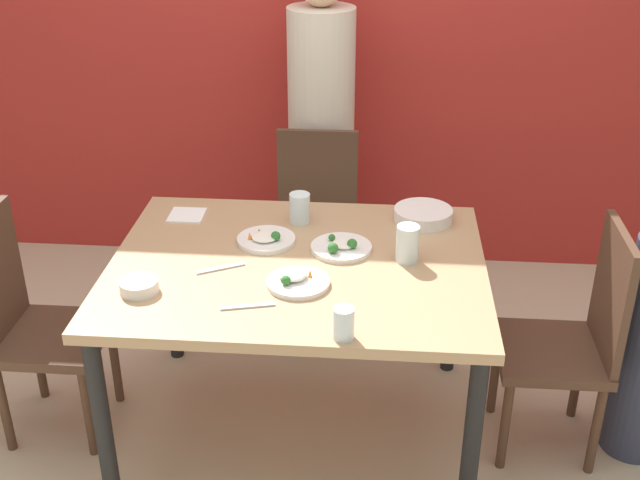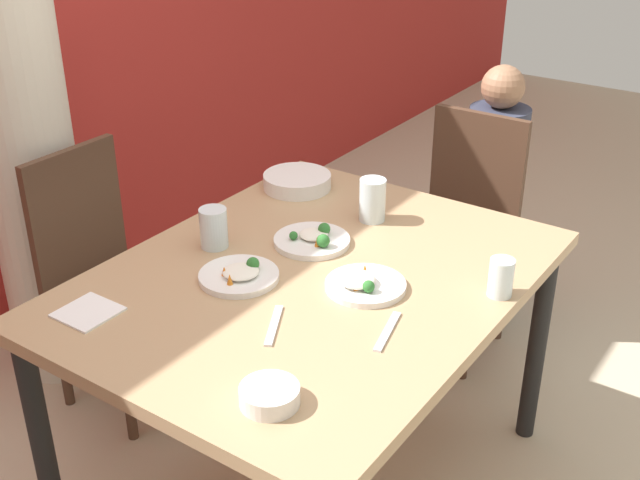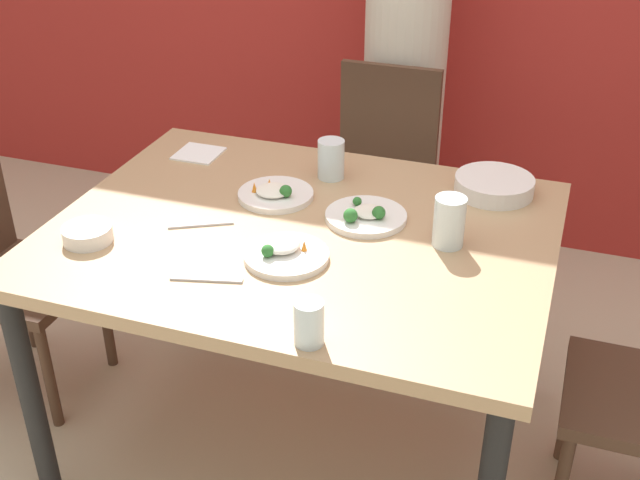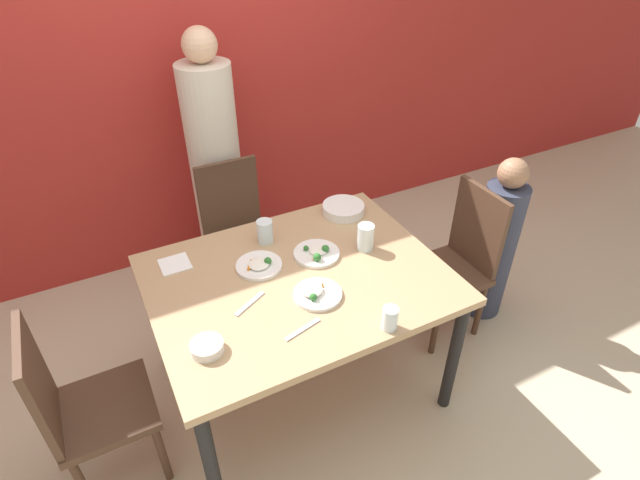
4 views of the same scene
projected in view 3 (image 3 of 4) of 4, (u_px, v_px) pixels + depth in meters
name	position (u px, v px, depth m)	size (l,w,h in m)	color
ground_plane	(304.00, 437.00, 2.58)	(10.00, 10.00, 0.00)	beige
dining_table	(302.00, 253.00, 2.23)	(1.36, 1.06, 0.77)	tan
chair_adult_spot	(379.00, 186.00, 3.05)	(0.40, 0.40, 0.93)	#4C3323
chair_empty_left	(2.00, 259.00, 2.59)	(0.40, 0.40, 0.93)	#4C3323
person_adult	(404.00, 89.00, 3.18)	(0.32, 0.32, 1.65)	beige
bowl_curry	(494.00, 185.00, 2.37)	(0.23, 0.23, 0.05)	white
plate_rice_adult	(275.00, 194.00, 2.35)	(0.22, 0.22, 0.05)	white
plate_rice_child	(366.00, 216.00, 2.23)	(0.23, 0.23, 0.06)	white
plate_noodles	(285.00, 253.00, 2.05)	(0.22, 0.22, 0.05)	white
bowl_rice_small	(87.00, 233.00, 2.12)	(0.13, 0.13, 0.04)	white
glass_water_tall	(449.00, 222.00, 2.08)	(0.08, 0.08, 0.14)	silver
glass_water_short	(309.00, 323.00, 1.73)	(0.07, 0.07, 0.11)	silver
glass_water_center	(331.00, 159.00, 2.44)	(0.08, 0.08, 0.12)	silver
napkin_folded	(199.00, 153.00, 2.62)	(0.14, 0.14, 0.01)	white
fork_steel	(207.00, 279.00, 1.97)	(0.18, 0.06, 0.01)	silver
spoon_steel	(201.00, 224.00, 2.21)	(0.17, 0.10, 0.01)	silver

